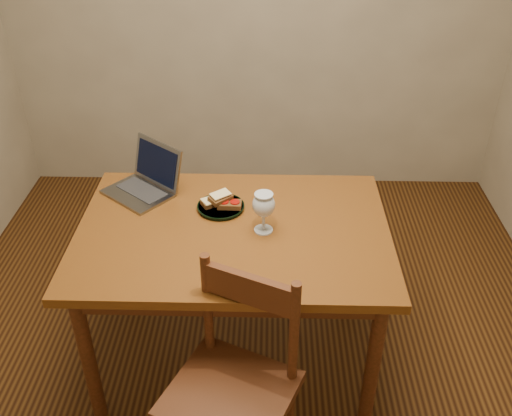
{
  "coord_description": "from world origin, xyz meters",
  "views": [
    {
      "loc": [
        0.08,
        -1.98,
        2.12
      ],
      "look_at": [
        0.03,
        0.01,
        0.8
      ],
      "focal_mm": 40.0,
      "sensor_mm": 36.0,
      "label": 1
    }
  ],
  "objects_px": {
    "plate": "(221,207)",
    "chair": "(233,379)",
    "milk_glass": "(264,212)",
    "table": "(233,245)",
    "laptop": "(147,179)"
  },
  "relations": [
    {
      "from": "milk_glass",
      "to": "laptop",
      "type": "relative_size",
      "value": 0.46
    },
    {
      "from": "table",
      "to": "chair",
      "type": "height_order",
      "value": "chair"
    },
    {
      "from": "table",
      "to": "laptop",
      "type": "relative_size",
      "value": 3.3
    },
    {
      "from": "table",
      "to": "laptop",
      "type": "xyz_separation_m",
      "value": [
        -0.41,
        0.3,
        0.14
      ]
    },
    {
      "from": "plate",
      "to": "chair",
      "type": "bearing_deg",
      "value": -82.89
    },
    {
      "from": "plate",
      "to": "milk_glass",
      "type": "relative_size",
      "value": 1.15
    },
    {
      "from": "chair",
      "to": "plate",
      "type": "distance_m",
      "value": 0.77
    },
    {
      "from": "chair",
      "to": "milk_glass",
      "type": "xyz_separation_m",
      "value": [
        0.1,
        0.56,
        0.34
      ]
    },
    {
      "from": "plate",
      "to": "table",
      "type": "bearing_deg",
      "value": -67.16
    },
    {
      "from": "plate",
      "to": "milk_glass",
      "type": "distance_m",
      "value": 0.26
    },
    {
      "from": "plate",
      "to": "laptop",
      "type": "height_order",
      "value": "laptop"
    },
    {
      "from": "milk_glass",
      "to": "laptop",
      "type": "xyz_separation_m",
      "value": [
        -0.54,
        0.31,
        -0.03
      ]
    },
    {
      "from": "chair",
      "to": "plate",
      "type": "relative_size",
      "value": 2.66
    },
    {
      "from": "chair",
      "to": "table",
      "type": "bearing_deg",
      "value": 116.89
    },
    {
      "from": "chair",
      "to": "plate",
      "type": "bearing_deg",
      "value": 121.22
    }
  ]
}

